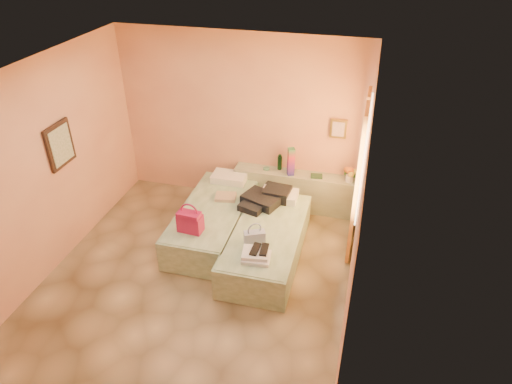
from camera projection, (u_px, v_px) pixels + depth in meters
ground at (196, 281)px, 6.17m from camera, size 4.50×4.50×0.00m
room_walls at (218, 145)px, 5.64m from camera, size 4.02×4.51×2.81m
headboard_ledge at (296, 191)px, 7.51m from camera, size 2.05×0.30×0.65m
bed_left at (214, 221)px, 6.92m from camera, size 0.91×2.00×0.50m
bed_right at (267, 243)px, 6.46m from camera, size 0.91×2.00×0.50m
water_bottle at (280, 162)px, 7.40m from camera, size 0.08×0.08×0.25m
rainbow_box at (291, 162)px, 7.20m from camera, size 0.14×0.14×0.46m
small_dish at (266, 169)px, 7.45m from camera, size 0.14×0.14×0.03m
green_book at (317, 176)px, 7.24m from camera, size 0.20×0.16×0.03m
flower_vase at (350, 173)px, 7.06m from camera, size 0.29×0.29×0.29m
magenta_handbag at (190, 221)px, 6.22m from camera, size 0.35×0.21×0.31m
khaki_garment at (226, 197)px, 6.98m from camera, size 0.35×0.30×0.05m
clothes_pile at (265, 199)px, 6.82m from camera, size 0.69×0.69×0.18m
blue_handbag at (255, 237)px, 6.02m from camera, size 0.30×0.23×0.18m
towel_stack at (256, 256)px, 5.76m from camera, size 0.38×0.33×0.10m
sandal_pair at (260, 250)px, 5.77m from camera, size 0.19×0.25×0.03m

